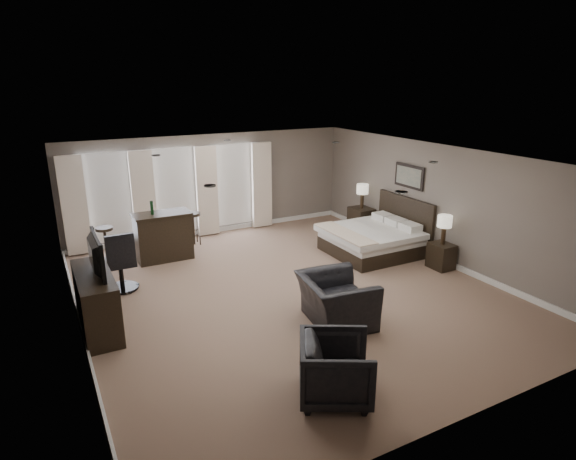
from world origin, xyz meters
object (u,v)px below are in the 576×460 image
bed (368,229)px  bar_stool_left (106,244)px  nightstand_far (361,220)px  tv (92,270)px  bar_counter (163,236)px  bar_stool_right (193,229)px  nightstand_near (441,256)px  dresser (97,302)px  lamp_far (362,196)px  armchair_near (336,293)px  armchair_far (336,366)px  desk_chair (120,261)px  lamp_near (444,230)px

bed → bar_stool_left: 5.95m
nightstand_far → tv: tv is taller
bar_counter → bar_stool_right: (0.90, 0.67, -0.14)m
bed → nightstand_near: (0.89, -1.45, -0.35)m
bed → dresser: (-6.03, -0.76, -0.14)m
nightstand_far → lamp_far: (0.00, 0.00, 0.66)m
armchair_near → bar_counter: bar_counter is taller
armchair_far → bar_stool_left: armchair_far is taller
armchair_near → bar_stool_right: armchair_near is taller
lamp_far → desk_chair: (-6.30, -0.78, -0.39)m
bed → desk_chair: 5.45m
armchair_far → desk_chair: (-1.82, 4.76, 0.14)m
bed → bar_counter: 4.67m
nightstand_far → bar_counter: bar_counter is taller
tv → desk_chair: size_ratio=0.91×
armchair_far → desk_chair: size_ratio=0.76×
nightstand_near → bar_stool_right: (-4.24, 4.06, 0.13)m
tv → desk_chair: desk_chair is taller
bed → nightstand_far: bed is taller
bar_stool_left → bar_stool_right: 2.09m
nightstand_near → bar_stool_right: 5.87m
nightstand_far → tv: size_ratio=0.61×
bar_counter → desk_chair: (-1.16, -1.26, 0.05)m
bed → armchair_far: 5.44m
lamp_far → bed: bearing=-121.5°
bar_stool_right → bed: bearing=-37.8°
nightstand_far → dresser: 7.27m
dresser → tv: size_ratio=1.53×
armchair_near → armchair_far: 2.03m
nightstand_near → bar_stool_right: bar_stool_right is taller
bar_stool_right → desk_chair: 2.83m
lamp_near → desk_chair: 6.66m
nightstand_near → bar_stool_right: size_ratio=0.69×
bar_stool_right → desk_chair: bearing=-136.7°
bed → bar_stool_right: bearing=142.2°
tv → armchair_near: size_ratio=0.89×
lamp_far → bar_counter: (-5.14, 0.48, -0.44)m
bar_counter → lamp_far: bearing=-5.3°
lamp_far → bar_stool_left: size_ratio=0.81×
bed → nightstand_far: bearing=58.5°
desk_chair → armchair_near: bearing=133.9°
desk_chair → lamp_near: bearing=161.5°
bar_counter → bar_stool_left: bearing=157.5°
nightstand_near → armchair_near: bearing=-164.2°
nightstand_far → lamp_near: (0.00, -2.90, 0.54)m
nightstand_far → bar_stool_right: (-4.24, 1.16, 0.07)m
lamp_near → dresser: lamp_near is taller
bed → desk_chair: bearing=173.0°
lamp_far → bar_stool_left: lamp_far is taller
dresser → armchair_far: 4.13m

